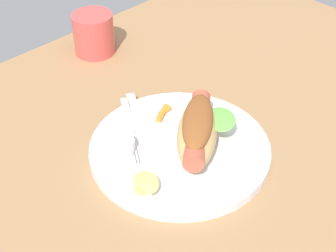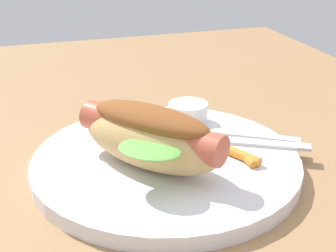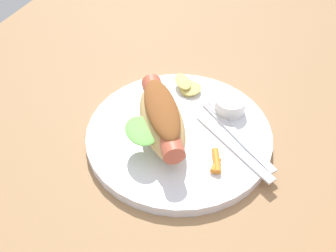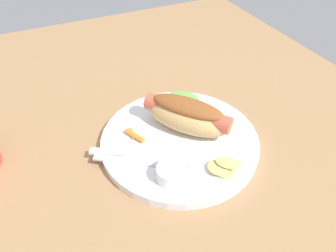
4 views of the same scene
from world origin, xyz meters
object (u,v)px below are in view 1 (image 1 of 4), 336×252
(plate, at_px, (180,149))
(chips_pile, at_px, (147,183))
(fork, at_px, (130,127))
(knife, at_px, (140,121))
(drinking_cup, at_px, (94,34))
(sauce_ramekin, at_px, (119,147))
(hot_dog, at_px, (199,130))
(carrot_garnish, at_px, (163,112))

(plate, bearing_deg, chips_pile, 17.16)
(fork, distance_m, chips_pile, 0.13)
(knife, relative_size, drinking_cup, 1.91)
(knife, distance_m, drinking_cup, 0.27)
(drinking_cup, bearing_deg, fork, 63.50)
(chips_pile, bearing_deg, drinking_cup, -117.94)
(plate, height_order, drinking_cup, drinking_cup)
(drinking_cup, bearing_deg, plate, 73.81)
(plate, distance_m, chips_pile, 0.10)
(sauce_ramekin, relative_size, fork, 0.33)
(knife, height_order, chips_pile, chips_pile)
(plate, relative_size, fork, 1.93)
(hot_dog, height_order, sauce_ramekin, hot_dog)
(plate, relative_size, drinking_cup, 3.41)
(hot_dog, relative_size, knife, 1.01)
(sauce_ramekin, relative_size, chips_pile, 0.87)
(chips_pile, height_order, drinking_cup, drinking_cup)
(fork, relative_size, drinking_cup, 1.77)
(fork, xyz_separation_m, carrot_garnish, (-0.06, 0.01, 0.00))
(knife, xyz_separation_m, chips_pile, (0.09, 0.11, 0.01))
(carrot_garnish, xyz_separation_m, drinking_cup, (-0.06, -0.26, 0.02))
(carrot_garnish, bearing_deg, plate, 64.09)
(drinking_cup, bearing_deg, hot_dog, 77.55)
(hot_dog, height_order, chips_pile, hot_dog)
(hot_dog, height_order, fork, hot_dog)
(hot_dog, height_order, carrot_garnish, hot_dog)
(plate, xyz_separation_m, drinking_cup, (-0.10, -0.33, 0.03))
(knife, xyz_separation_m, drinking_cup, (-0.10, -0.25, 0.02))
(chips_pile, bearing_deg, sauce_ramekin, -102.80)
(plate, xyz_separation_m, chips_pile, (0.10, 0.03, 0.02))
(chips_pile, xyz_separation_m, drinking_cup, (-0.19, -0.36, 0.02))
(plate, distance_m, sauce_ramekin, 0.10)
(chips_pile, distance_m, carrot_garnish, 0.17)
(fork, bearing_deg, chips_pile, 2.25)
(sauce_ramekin, xyz_separation_m, knife, (-0.07, -0.03, -0.01))
(chips_pile, relative_size, drinking_cup, 0.67)
(sauce_ramekin, bearing_deg, plate, 145.81)
(plate, relative_size, carrot_garnish, 6.80)
(knife, bearing_deg, sauce_ramekin, -36.37)
(knife, height_order, drinking_cup, drinking_cup)
(plate, xyz_separation_m, hot_dog, (-0.02, 0.02, 0.04))
(plate, height_order, hot_dog, hot_dog)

